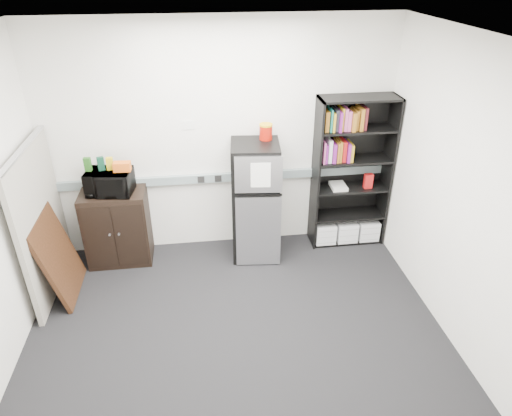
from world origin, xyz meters
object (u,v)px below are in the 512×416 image
Objects in this scene: bookshelf at (351,175)px; cubicle_partition at (41,222)px; cabinet at (118,227)px; microwave at (110,182)px; refrigerator at (255,202)px.

cubicle_partition is at bearing -171.94° from bookshelf.
cabinet is (0.66, 0.42, -0.36)m from cubicle_partition.
bookshelf is 1.14× the size of cubicle_partition.
microwave is (0.00, -0.02, 0.58)m from cabinet.
bookshelf is at bearing 9.64° from microwave.
bookshelf is 3.46m from cubicle_partition.
bookshelf is 2.06× the size of cabinet.
microwave is 0.34× the size of refrigerator.
cabinet is 0.58m from microwave.
refrigerator is at bearing -172.97° from bookshelf.
cabinet is (-2.77, -0.06, -0.46)m from bookshelf.
refrigerator is at bearing -2.87° from cabinet.
bookshelf is 2.78m from microwave.
bookshelf is at bearing 1.33° from cabinet.
bookshelf reaches higher than refrigerator.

